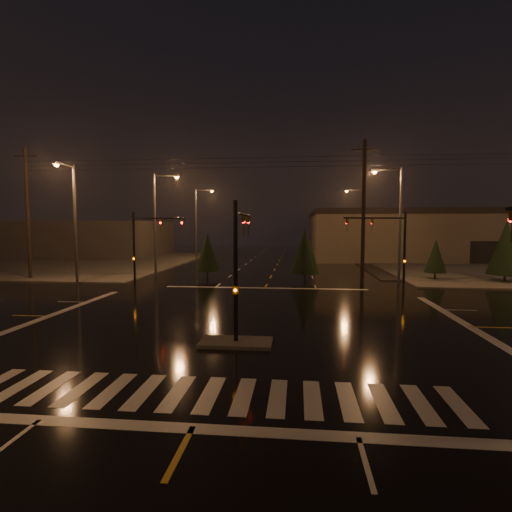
# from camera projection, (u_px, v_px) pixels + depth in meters

# --- Properties ---
(ground) EXTENTS (140.00, 140.00, 0.00)m
(ground) POSITION_uv_depth(u_px,v_px,m) (248.00, 321.00, 20.69)
(ground) COLOR black
(ground) RESTS_ON ground
(sidewalk_nw) EXTENTS (36.00, 36.00, 0.12)m
(sidewalk_nw) POSITION_uv_depth(u_px,v_px,m) (54.00, 262.00, 53.54)
(sidewalk_nw) COLOR #47443F
(sidewalk_nw) RESTS_ON ground
(median_island) EXTENTS (3.00, 1.60, 0.15)m
(median_island) POSITION_uv_depth(u_px,v_px,m) (236.00, 342.00, 16.72)
(median_island) COLOR #47443F
(median_island) RESTS_ON ground
(crosswalk) EXTENTS (15.00, 2.60, 0.01)m
(crosswalk) POSITION_uv_depth(u_px,v_px,m) (210.00, 394.00, 11.77)
(crosswalk) COLOR beige
(crosswalk) RESTS_ON ground
(stop_bar_near) EXTENTS (16.00, 0.50, 0.01)m
(stop_bar_near) POSITION_uv_depth(u_px,v_px,m) (192.00, 428.00, 9.79)
(stop_bar_near) COLOR beige
(stop_bar_near) RESTS_ON ground
(stop_bar_far) EXTENTS (16.00, 0.50, 0.01)m
(stop_bar_far) POSITION_uv_depth(u_px,v_px,m) (265.00, 288.00, 31.60)
(stop_bar_far) COLOR beige
(stop_bar_far) RESTS_ON ground
(retail_building) EXTENTS (60.20, 28.30, 7.20)m
(retail_building) POSITION_uv_depth(u_px,v_px,m) (506.00, 232.00, 62.38)
(retail_building) COLOR #6E604F
(retail_building) RESTS_ON ground
(commercial_block) EXTENTS (30.00, 18.00, 5.60)m
(commercial_block) POSITION_uv_depth(u_px,v_px,m) (69.00, 238.00, 65.74)
(commercial_block) COLOR #433E3B
(commercial_block) RESTS_ON ground
(signal_mast_median) EXTENTS (0.25, 4.59, 6.00)m
(signal_mast_median) POSITION_uv_depth(u_px,v_px,m) (239.00, 253.00, 17.36)
(signal_mast_median) COLOR black
(signal_mast_median) RESTS_ON ground
(signal_mast_ne) EXTENTS (4.84, 1.86, 6.00)m
(signal_mast_ne) POSITION_uv_depth(u_px,v_px,m) (392.00, 241.00, 29.47)
(signal_mast_ne) COLOR black
(signal_mast_ne) RESTS_ON ground
(signal_mast_nw) EXTENTS (4.84, 1.86, 6.00)m
(signal_mast_nw) POSITION_uv_depth(u_px,v_px,m) (144.00, 240.00, 31.43)
(signal_mast_nw) COLOR black
(signal_mast_nw) RESTS_ON ground
(streetlight_1) EXTENTS (2.77, 0.32, 10.00)m
(streetlight_1) POSITION_uv_depth(u_px,v_px,m) (158.00, 217.00, 39.25)
(streetlight_1) COLOR #38383A
(streetlight_1) RESTS_ON ground
(streetlight_2) EXTENTS (2.77, 0.32, 10.00)m
(streetlight_2) POSITION_uv_depth(u_px,v_px,m) (198.00, 219.00, 55.12)
(streetlight_2) COLOR #38383A
(streetlight_2) RESTS_ON ground
(streetlight_3) EXTENTS (2.77, 0.32, 10.00)m
(streetlight_3) POSITION_uv_depth(u_px,v_px,m) (397.00, 216.00, 34.95)
(streetlight_3) COLOR #38383A
(streetlight_3) RESTS_ON ground
(streetlight_4) EXTENTS (2.77, 0.32, 10.00)m
(streetlight_4) POSITION_uv_depth(u_px,v_px,m) (361.00, 219.00, 54.79)
(streetlight_4) COLOR #38383A
(streetlight_4) RESTS_ON ground
(streetlight_5) EXTENTS (0.32, 2.77, 10.00)m
(streetlight_5) POSITION_uv_depth(u_px,v_px,m) (73.00, 215.00, 32.99)
(streetlight_5) COLOR #38383A
(streetlight_5) RESTS_ON ground
(utility_pole_0) EXTENTS (2.20, 0.32, 12.00)m
(utility_pole_0) POSITION_uv_depth(u_px,v_px,m) (28.00, 212.00, 36.38)
(utility_pole_0) COLOR black
(utility_pole_0) RESTS_ON ground
(utility_pole_1) EXTENTS (2.20, 0.32, 12.00)m
(utility_pole_1) POSITION_uv_depth(u_px,v_px,m) (363.00, 211.00, 33.27)
(utility_pole_1) COLOR black
(utility_pole_1) RESTS_ON ground
(conifer_0) EXTENTS (1.92, 1.92, 3.70)m
(conifer_0) POSITION_uv_depth(u_px,v_px,m) (436.00, 256.00, 36.04)
(conifer_0) COLOR black
(conifer_0) RESTS_ON ground
(conifer_1) EXTENTS (2.99, 2.99, 5.37)m
(conifer_1) POSITION_uv_depth(u_px,v_px,m) (506.00, 248.00, 34.49)
(conifer_1) COLOR black
(conifer_1) RESTS_ON ground
(conifer_3) EXTENTS (2.26, 2.26, 4.23)m
(conifer_3) POSITION_uv_depth(u_px,v_px,m) (207.00, 252.00, 37.34)
(conifer_3) COLOR black
(conifer_3) RESTS_ON ground
(conifer_4) EXTENTS (2.60, 2.60, 4.77)m
(conifer_4) POSITION_uv_depth(u_px,v_px,m) (305.00, 250.00, 35.55)
(conifer_4) COLOR black
(conifer_4) RESTS_ON ground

